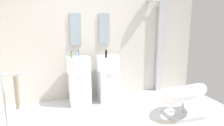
{
  "coord_description": "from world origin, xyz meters",
  "views": [
    {
      "loc": [
        -0.89,
        -2.84,
        1.72
      ],
      "look_at": [
        0.15,
        0.55,
        0.95
      ],
      "focal_mm": 35.11,
      "sensor_mm": 36.0,
      "label": 1
    }
  ],
  "objects_px": {
    "lounge_chair": "(183,97)",
    "pedestal_sink_right": "(108,77)",
    "soap_bottle_black": "(106,54)",
    "pedestal_sink_left": "(79,79)",
    "soap_bottle_green": "(72,55)",
    "soap_bottle_blue": "(78,53)",
    "towel_rack": "(15,92)",
    "shower_column": "(160,45)"
  },
  "relations": [
    {
      "from": "towel_rack",
      "to": "lounge_chair",
      "type": "bearing_deg",
      "value": -5.43
    },
    {
      "from": "shower_column",
      "to": "soap_bottle_blue",
      "type": "xyz_separation_m",
      "value": [
        -1.85,
        -0.08,
        -0.09
      ]
    },
    {
      "from": "pedestal_sink_left",
      "to": "pedestal_sink_right",
      "type": "height_order",
      "value": "same"
    },
    {
      "from": "lounge_chair",
      "to": "towel_rack",
      "type": "height_order",
      "value": "towel_rack"
    },
    {
      "from": "shower_column",
      "to": "soap_bottle_green",
      "type": "bearing_deg",
      "value": -172.86
    },
    {
      "from": "towel_rack",
      "to": "soap_bottle_green",
      "type": "distance_m",
      "value": 1.29
    },
    {
      "from": "pedestal_sink_left",
      "to": "soap_bottle_green",
      "type": "relative_size",
      "value": 8.23
    },
    {
      "from": "soap_bottle_blue",
      "to": "pedestal_sink_right",
      "type": "bearing_deg",
      "value": -16.53
    },
    {
      "from": "pedestal_sink_right",
      "to": "soap_bottle_black",
      "type": "distance_m",
      "value": 0.53
    },
    {
      "from": "pedestal_sink_right",
      "to": "towel_rack",
      "type": "xyz_separation_m",
      "value": [
        -1.65,
        -0.82,
        0.13
      ]
    },
    {
      "from": "soap_bottle_black",
      "to": "pedestal_sink_left",
      "type": "bearing_deg",
      "value": 164.16
    },
    {
      "from": "shower_column",
      "to": "towel_rack",
      "type": "bearing_deg",
      "value": -160.01
    },
    {
      "from": "soap_bottle_green",
      "to": "soap_bottle_blue",
      "type": "height_order",
      "value": "soap_bottle_green"
    },
    {
      "from": "pedestal_sink_left",
      "to": "towel_rack",
      "type": "bearing_deg",
      "value": -142.31
    },
    {
      "from": "soap_bottle_green",
      "to": "soap_bottle_black",
      "type": "bearing_deg",
      "value": -12.48
    },
    {
      "from": "soap_bottle_green",
      "to": "soap_bottle_black",
      "type": "relative_size",
      "value": 0.81
    },
    {
      "from": "pedestal_sink_left",
      "to": "towel_rack",
      "type": "xyz_separation_m",
      "value": [
        -1.06,
        -0.82,
        0.13
      ]
    },
    {
      "from": "pedestal_sink_right",
      "to": "soap_bottle_black",
      "type": "relative_size",
      "value": 6.68
    },
    {
      "from": "lounge_chair",
      "to": "soap_bottle_green",
      "type": "relative_size",
      "value": 8.64
    },
    {
      "from": "shower_column",
      "to": "soap_bottle_black",
      "type": "distance_m",
      "value": 1.42
    },
    {
      "from": "lounge_chair",
      "to": "soap_bottle_black",
      "type": "relative_size",
      "value": 7.01
    },
    {
      "from": "pedestal_sink_left",
      "to": "soap_bottle_blue",
      "type": "bearing_deg",
      "value": 81.7
    },
    {
      "from": "soap_bottle_green",
      "to": "soap_bottle_blue",
      "type": "xyz_separation_m",
      "value": [
        0.15,
        0.17,
        -0.0
      ]
    },
    {
      "from": "soap_bottle_black",
      "to": "soap_bottle_blue",
      "type": "height_order",
      "value": "soap_bottle_black"
    },
    {
      "from": "shower_column",
      "to": "soap_bottle_green",
      "type": "height_order",
      "value": "shower_column"
    },
    {
      "from": "towel_rack",
      "to": "soap_bottle_black",
      "type": "bearing_deg",
      "value": 23.27
    },
    {
      "from": "pedestal_sink_right",
      "to": "towel_rack",
      "type": "height_order",
      "value": "pedestal_sink_right"
    },
    {
      "from": "shower_column",
      "to": "lounge_chair",
      "type": "height_order",
      "value": "shower_column"
    },
    {
      "from": "soap_bottle_green",
      "to": "soap_bottle_black",
      "type": "distance_m",
      "value": 0.65
    },
    {
      "from": "shower_column",
      "to": "soap_bottle_green",
      "type": "relative_size",
      "value": 16.36
    },
    {
      "from": "pedestal_sink_right",
      "to": "soap_bottle_blue",
      "type": "relative_size",
      "value": 8.46
    },
    {
      "from": "lounge_chair",
      "to": "pedestal_sink_right",
      "type": "bearing_deg",
      "value": 134.01
    },
    {
      "from": "shower_column",
      "to": "soap_bottle_blue",
      "type": "distance_m",
      "value": 1.85
    },
    {
      "from": "lounge_chair",
      "to": "towel_rack",
      "type": "distance_m",
      "value": 2.72
    },
    {
      "from": "soap_bottle_black",
      "to": "soap_bottle_blue",
      "type": "bearing_deg",
      "value": 147.12
    },
    {
      "from": "soap_bottle_green",
      "to": "pedestal_sink_left",
      "type": "bearing_deg",
      "value": 1.44
    },
    {
      "from": "towel_rack",
      "to": "soap_bottle_blue",
      "type": "relative_size",
      "value": 7.79
    },
    {
      "from": "pedestal_sink_right",
      "to": "shower_column",
      "type": "xyz_separation_m",
      "value": [
        1.28,
        0.25,
        0.58
      ]
    },
    {
      "from": "lounge_chair",
      "to": "shower_column",
      "type": "bearing_deg",
      "value": 79.75
    },
    {
      "from": "pedestal_sink_left",
      "to": "soap_bottle_blue",
      "type": "height_order",
      "value": "soap_bottle_blue"
    },
    {
      "from": "soap_bottle_green",
      "to": "soap_bottle_blue",
      "type": "distance_m",
      "value": 0.23
    },
    {
      "from": "pedestal_sink_right",
      "to": "soap_bottle_black",
      "type": "height_order",
      "value": "soap_bottle_black"
    }
  ]
}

